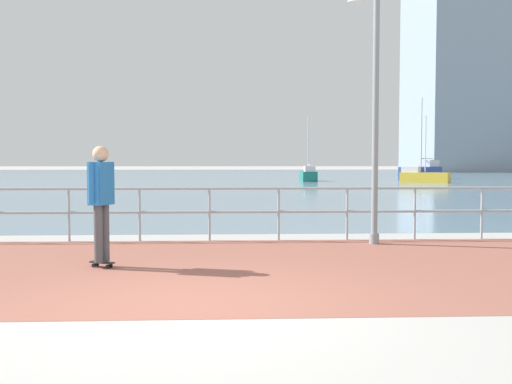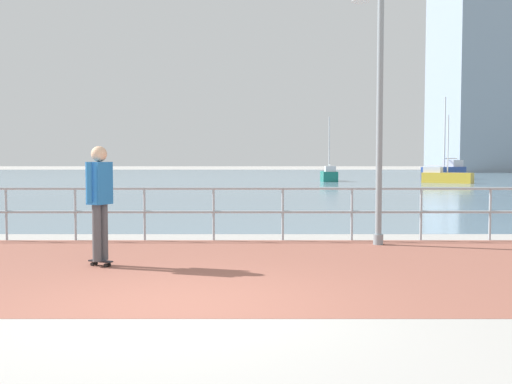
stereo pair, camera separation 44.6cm
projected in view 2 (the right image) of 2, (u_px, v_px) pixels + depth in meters
ground at (246, 181)px, 46.43m from camera, size 220.00×220.00×0.00m
brick_paving at (201, 267)px, 8.89m from camera, size 28.00×5.86×0.01m
harbor_water at (248, 177)px, 56.74m from camera, size 180.00×88.00×0.00m
waterfront_railing at (214, 204)px, 11.77m from camera, size 25.25×0.06×1.08m
lamppost at (375, 82)px, 11.16m from camera, size 0.59×0.72×5.64m
skateboarder at (101, 194)px, 8.87m from camera, size 0.41×0.53×1.84m
sailboat_teal at (446, 172)px, 49.43m from camera, size 4.62×4.53×6.95m
sailboat_navy at (330, 175)px, 44.96m from camera, size 1.23×3.58×4.98m
sailboat_blue at (447, 177)px, 41.60m from camera, size 3.46×2.78×4.83m
tower_concrete at (497, 47)px, 83.34m from camera, size 15.39×16.36×37.44m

